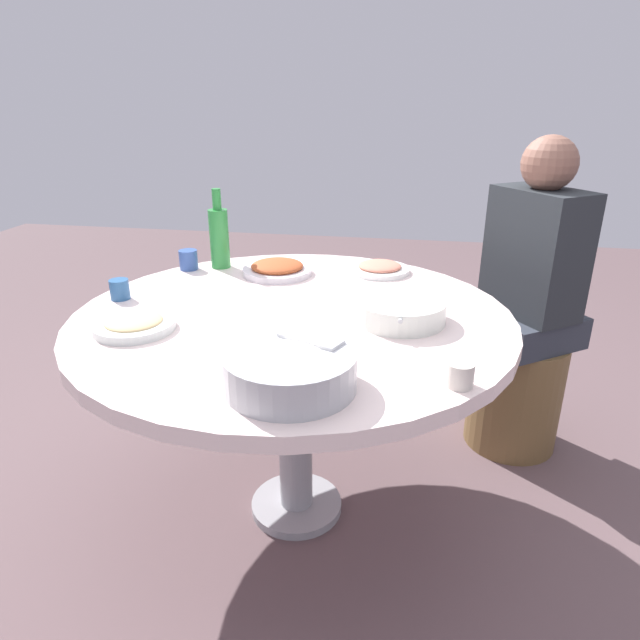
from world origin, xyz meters
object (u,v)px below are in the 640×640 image
object	(u,v)px
tea_cup_near	(188,260)
diner_left	(535,262)
soup_bowl	(400,311)
dish_shrimp	(380,268)
dish_stirfry	(277,269)
dish_noodles	(134,324)
tea_cup_far	(460,374)
rice_bowl	(290,369)
green_bottle	(219,236)
round_dining_table	(293,337)
tea_cup_side	(120,289)
stool_for_diner_left	(515,392)

from	to	relation	value
tea_cup_near	diner_left	world-z (taller)	diner_left
soup_bowl	dish_shrimp	distance (m)	0.47
dish_stirfry	dish_noodles	xyz separation A→B (m)	(-0.26, -0.57, -0.00)
tea_cup_far	dish_noodles	bearing A→B (deg)	168.86
rice_bowl	green_bottle	distance (m)	0.98
dish_shrimp	green_bottle	bearing A→B (deg)	-176.62
soup_bowl	dish_noodles	xyz separation A→B (m)	(-0.72, -0.19, -0.01)
dish_noodles	tea_cup_far	size ratio (longest dim) A/B	3.59
round_dining_table	tea_cup_side	xyz separation A→B (m)	(-0.56, 0.02, 0.11)
rice_bowl	stool_for_diner_left	size ratio (longest dim) A/B	0.65
green_bottle	round_dining_table	bearing A→B (deg)	-48.14
dish_stirfry	tea_cup_far	xyz separation A→B (m)	(0.60, -0.74, 0.01)
tea_cup_near	tea_cup_side	size ratio (longest dim) A/B	1.14
dish_stirfry	green_bottle	bearing A→B (deg)	167.35
stool_for_diner_left	diner_left	world-z (taller)	diner_left
round_dining_table	dish_stirfry	bearing A→B (deg)	110.93
dish_stirfry	stool_for_diner_left	distance (m)	1.08
dish_shrimp	tea_cup_far	bearing A→B (deg)	-73.91
dish_noodles	tea_cup_far	world-z (taller)	tea_cup_far
tea_cup_side	diner_left	distance (m)	1.45
dish_stirfry	dish_noodles	bearing A→B (deg)	-114.84
soup_bowl	tea_cup_near	xyz separation A→B (m)	(-0.79, 0.38, 0.01)
rice_bowl	dish_shrimp	world-z (taller)	rice_bowl
dish_noodles	tea_cup_near	bearing A→B (deg)	97.63
dish_shrimp	green_bottle	xyz separation A→B (m)	(-0.59, -0.04, 0.10)
round_dining_table	green_bottle	bearing A→B (deg)	131.86
soup_bowl	tea_cup_near	world-z (taller)	tea_cup_near
tea_cup_near	tea_cup_far	distance (m)	1.20
dish_shrimp	diner_left	distance (m)	0.57
dish_shrimp	tea_cup_far	distance (m)	0.86
rice_bowl	green_bottle	size ratio (longest dim) A/B	1.01
tea_cup_near	tea_cup_far	bearing A→B (deg)	-38.24
green_bottle	diner_left	bearing A→B (deg)	7.12
soup_bowl	dish_stirfry	size ratio (longest dim) A/B	1.13
round_dining_table	dish_shrimp	world-z (taller)	dish_shrimp
soup_bowl	stool_for_diner_left	distance (m)	0.91
rice_bowl	tea_cup_near	distance (m)	0.99
diner_left	tea_cup_side	bearing A→B (deg)	-158.24
dish_stirfry	tea_cup_near	xyz separation A→B (m)	(-0.34, 0.00, 0.02)
tea_cup_side	soup_bowl	bearing A→B (deg)	-2.20
green_bottle	stool_for_diner_left	size ratio (longest dim) A/B	0.64
dish_stirfry	tea_cup_side	bearing A→B (deg)	-141.31
dish_stirfry	stool_for_diner_left	size ratio (longest dim) A/B	0.55
dish_stirfry	tea_cup_near	bearing A→B (deg)	179.42
soup_bowl	tea_cup_far	bearing A→B (deg)	-68.08
rice_bowl	dish_noodles	world-z (taller)	rice_bowl
rice_bowl	dish_noodles	bearing A→B (deg)	154.04
soup_bowl	green_bottle	bearing A→B (deg)	148.10
dish_stirfry	tea_cup_near	world-z (taller)	tea_cup_near
soup_bowl	rice_bowl	bearing A→B (deg)	-117.20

